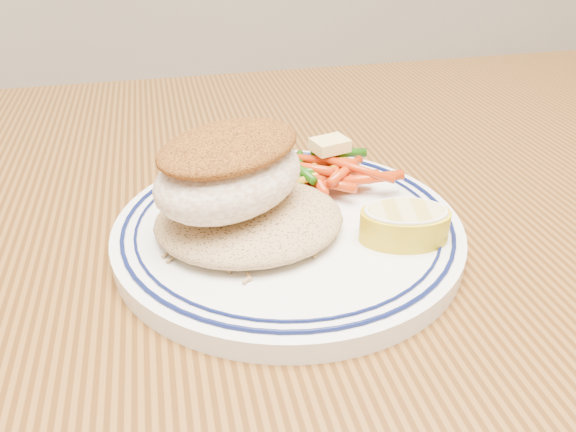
# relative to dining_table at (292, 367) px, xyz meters

# --- Properties ---
(dining_table) EXTENTS (1.50, 0.90, 0.75)m
(dining_table) POSITION_rel_dining_table_xyz_m (0.00, 0.00, 0.00)
(dining_table) COLOR #4E2C0F
(dining_table) RESTS_ON ground
(plate) EXTENTS (0.25, 0.25, 0.02)m
(plate) POSITION_rel_dining_table_xyz_m (0.00, 0.03, 0.11)
(plate) COLOR white
(plate) RESTS_ON dining_table
(rice_pilaf) EXTENTS (0.13, 0.12, 0.03)m
(rice_pilaf) POSITION_rel_dining_table_xyz_m (-0.02, 0.03, 0.12)
(rice_pilaf) COLOR #A68253
(rice_pilaf) RESTS_ON plate
(fish_fillet) EXTENTS (0.14, 0.13, 0.06)m
(fish_fillet) POSITION_rel_dining_table_xyz_m (-0.04, 0.03, 0.16)
(fish_fillet) COLOR #F5E2CA
(fish_fillet) RESTS_ON rice_pilaf
(vegetable_pile) EXTENTS (0.11, 0.08, 0.03)m
(vegetable_pile) POSITION_rel_dining_table_xyz_m (0.04, 0.08, 0.12)
(vegetable_pile) COLOR #BB2F09
(vegetable_pile) RESTS_ON plate
(butter_pat) EXTENTS (0.03, 0.03, 0.01)m
(butter_pat) POSITION_rel_dining_table_xyz_m (0.05, 0.09, 0.14)
(butter_pat) COLOR #FDDD7C
(butter_pat) RESTS_ON vegetable_pile
(lemon_wedge) EXTENTS (0.07, 0.07, 0.02)m
(lemon_wedge) POSITION_rel_dining_table_xyz_m (0.08, -0.01, 0.13)
(lemon_wedge) COLOR yellow
(lemon_wedge) RESTS_ON plate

